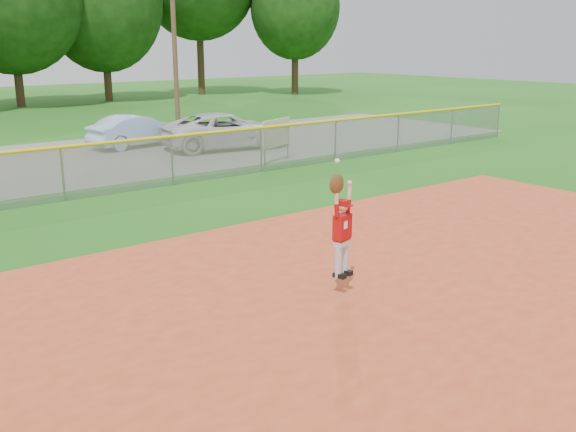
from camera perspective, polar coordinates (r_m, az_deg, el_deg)
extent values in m
plane|color=#1F5F15|center=(10.22, -0.20, -9.39)|extent=(120.00, 120.00, 0.00)
cube|color=#BC4222|center=(8.32, 13.03, -15.85)|extent=(24.00, 16.00, 0.04)
cube|color=slate|center=(24.41, -23.83, 3.93)|extent=(44.00, 10.00, 0.03)
imported|color=#91B6D8|center=(27.54, -13.29, 7.40)|extent=(4.18, 2.00, 1.32)
imported|color=silver|center=(26.47, -5.57, 7.56)|extent=(5.53, 3.26, 1.44)
cylinder|color=gray|center=(22.65, -2.09, 5.92)|extent=(0.06, 0.06, 1.19)
cylinder|color=gray|center=(23.97, -0.03, 6.45)|extent=(0.06, 0.06, 1.19)
cube|color=#EFE4C4|center=(23.23, -1.04, 7.39)|extent=(1.67, 0.70, 0.99)
cube|color=gray|center=(18.60, -19.39, 3.50)|extent=(40.00, 0.03, 1.50)
cylinder|color=yellow|center=(18.47, -19.60, 5.77)|extent=(40.00, 0.10, 0.10)
cylinder|color=gray|center=(18.60, -19.39, 3.50)|extent=(0.06, 0.06, 1.50)
cylinder|color=gray|center=(19.87, -10.27, 4.83)|extent=(0.06, 0.06, 1.50)
cylinder|color=gray|center=(21.59, -2.39, 5.88)|extent=(0.06, 0.06, 1.50)
cylinder|color=gray|center=(23.65, 4.24, 6.67)|extent=(0.06, 0.06, 1.50)
cylinder|color=gray|center=(25.98, 9.76, 7.27)|extent=(0.06, 0.06, 1.50)
cylinder|color=gray|center=(28.51, 14.35, 7.71)|extent=(0.06, 0.06, 1.50)
cylinder|color=gray|center=(31.19, 18.18, 8.04)|extent=(0.06, 0.06, 1.50)
cylinder|color=#4C3823|center=(33.28, -10.09, 15.44)|extent=(0.24, 0.24, 9.00)
cylinder|color=#422D1C|center=(47.44, -22.91, 11.89)|extent=(0.56, 0.56, 4.89)
cylinder|color=#422D1C|center=(50.19, -15.80, 12.56)|extent=(0.56, 0.56, 4.78)
ellipsoid|color=#193F0F|center=(50.24, -16.20, 17.88)|extent=(8.62, 8.62, 10.06)
cylinder|color=#422D1C|center=(54.78, -7.77, 13.79)|extent=(0.56, 0.56, 5.99)
cylinder|color=#422D1C|center=(54.28, 0.62, 13.23)|extent=(0.56, 0.56, 4.69)
ellipsoid|color=#193F0F|center=(54.31, 0.64, 18.07)|extent=(7.23, 7.23, 8.32)
cylinder|color=silver|center=(10.98, 4.49, -4.07)|extent=(0.15, 0.15, 0.56)
cylinder|color=silver|center=(11.14, 5.06, -3.79)|extent=(0.15, 0.15, 0.56)
cube|color=black|center=(11.05, 4.61, -5.29)|extent=(0.17, 0.25, 0.08)
cube|color=black|center=(11.21, 5.18, -5.00)|extent=(0.17, 0.25, 0.08)
cube|color=silver|center=(10.96, 4.81, -2.37)|extent=(0.32, 0.23, 0.11)
cube|color=maroon|center=(10.94, 4.82, -2.03)|extent=(0.34, 0.24, 0.05)
cube|color=#A50B0C|center=(10.88, 4.85, -0.96)|extent=(0.37, 0.26, 0.43)
cube|color=white|center=(10.78, 5.15, -0.81)|extent=(0.10, 0.03, 0.12)
sphere|color=beige|center=(10.79, 4.89, 0.91)|extent=(0.23, 0.23, 0.19)
cylinder|color=#9E090A|center=(10.77, 4.90, 1.20)|extent=(0.24, 0.24, 0.09)
cube|color=#9E090A|center=(10.73, 5.35, 0.92)|extent=(0.17, 0.15, 0.02)
cylinder|color=#A50B0C|center=(10.65, 4.36, 0.52)|extent=(0.13, 0.10, 0.23)
cylinder|color=beige|center=(10.57, 4.32, 1.73)|extent=(0.10, 0.09, 0.25)
ellipsoid|color=#4C2D14|center=(10.52, 4.35, 2.87)|extent=(0.32, 0.20, 0.34)
sphere|color=white|center=(10.45, 4.39, 4.90)|extent=(0.10, 0.10, 0.09)
cylinder|color=#A50B0C|center=(10.94, 5.39, 0.90)|extent=(0.13, 0.10, 0.23)
cylinder|color=beige|center=(10.91, 5.49, 2.13)|extent=(0.10, 0.09, 0.25)
sphere|color=beige|center=(10.87, 5.51, 2.94)|extent=(0.11, 0.11, 0.09)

